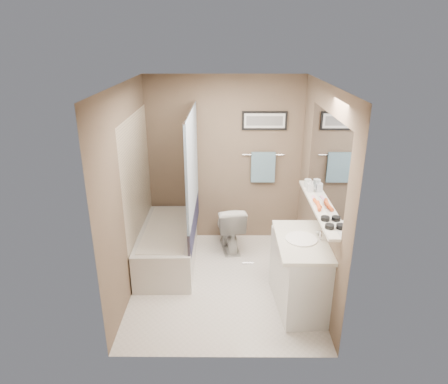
{
  "coord_description": "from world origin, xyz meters",
  "views": [
    {
      "loc": [
        0.03,
        -4.22,
        2.87
      ],
      "look_at": [
        0.0,
        0.15,
        1.15
      ],
      "focal_mm": 32.0,
      "sensor_mm": 36.0,
      "label": 1
    }
  ],
  "objects_px": {
    "vanity": "(300,275)",
    "hair_brush_front": "(319,206)",
    "candle_bowl_far": "(325,218)",
    "candle_bowl_near": "(329,226)",
    "bathtub": "(168,245)",
    "hair_brush_back": "(317,203)",
    "soap_bottle": "(310,185)",
    "glass_jar": "(308,183)",
    "toilet": "(229,227)"
  },
  "relations": [
    {
      "from": "bathtub",
      "to": "hair_brush_back",
      "type": "bearing_deg",
      "value": -20.77
    },
    {
      "from": "bathtub",
      "to": "candle_bowl_far",
      "type": "distance_m",
      "value": 2.24
    },
    {
      "from": "bathtub",
      "to": "candle_bowl_near",
      "type": "distance_m",
      "value": 2.33
    },
    {
      "from": "toilet",
      "to": "candle_bowl_near",
      "type": "height_order",
      "value": "candle_bowl_near"
    },
    {
      "from": "soap_bottle",
      "to": "candle_bowl_far",
      "type": "bearing_deg",
      "value": -90.0
    },
    {
      "from": "bathtub",
      "to": "hair_brush_back",
      "type": "relative_size",
      "value": 6.82
    },
    {
      "from": "vanity",
      "to": "hair_brush_back",
      "type": "height_order",
      "value": "hair_brush_back"
    },
    {
      "from": "toilet",
      "to": "soap_bottle",
      "type": "distance_m",
      "value": 1.42
    },
    {
      "from": "vanity",
      "to": "candle_bowl_near",
      "type": "height_order",
      "value": "candle_bowl_near"
    },
    {
      "from": "toilet",
      "to": "candle_bowl_near",
      "type": "relative_size",
      "value": 7.51
    },
    {
      "from": "candle_bowl_far",
      "to": "candle_bowl_near",
      "type": "bearing_deg",
      "value": -90.0
    },
    {
      "from": "toilet",
      "to": "hair_brush_back",
      "type": "xyz_separation_m",
      "value": [
        0.96,
        -1.02,
        0.8
      ]
    },
    {
      "from": "toilet",
      "to": "hair_brush_front",
      "type": "relative_size",
      "value": 3.07
    },
    {
      "from": "hair_brush_back",
      "to": "hair_brush_front",
      "type": "bearing_deg",
      "value": -90.0
    },
    {
      "from": "candle_bowl_near",
      "to": "hair_brush_front",
      "type": "relative_size",
      "value": 0.41
    },
    {
      "from": "candle_bowl_far",
      "to": "hair_brush_back",
      "type": "bearing_deg",
      "value": 90.0
    },
    {
      "from": "glass_jar",
      "to": "soap_bottle",
      "type": "relative_size",
      "value": 0.64
    },
    {
      "from": "hair_brush_front",
      "to": "soap_bottle",
      "type": "bearing_deg",
      "value": 90.0
    },
    {
      "from": "candle_bowl_far",
      "to": "bathtub",
      "type": "bearing_deg",
      "value": 150.31
    },
    {
      "from": "hair_brush_back",
      "to": "soap_bottle",
      "type": "relative_size",
      "value": 1.41
    },
    {
      "from": "toilet",
      "to": "hair_brush_back",
      "type": "height_order",
      "value": "hair_brush_back"
    },
    {
      "from": "bathtub",
      "to": "glass_jar",
      "type": "distance_m",
      "value": 2.01
    },
    {
      "from": "bathtub",
      "to": "candle_bowl_far",
      "type": "height_order",
      "value": "candle_bowl_far"
    },
    {
      "from": "bathtub",
      "to": "hair_brush_back",
      "type": "distance_m",
      "value": 2.09
    },
    {
      "from": "candle_bowl_far",
      "to": "glass_jar",
      "type": "bearing_deg",
      "value": 90.0
    },
    {
      "from": "bathtub",
      "to": "soap_bottle",
      "type": "distance_m",
      "value": 2.03
    },
    {
      "from": "hair_brush_front",
      "to": "bathtub",
      "type": "bearing_deg",
      "value": 158.47
    },
    {
      "from": "candle_bowl_near",
      "to": "candle_bowl_far",
      "type": "height_order",
      "value": "same"
    },
    {
      "from": "candle_bowl_near",
      "to": "hair_brush_front",
      "type": "height_order",
      "value": "hair_brush_front"
    },
    {
      "from": "hair_brush_front",
      "to": "candle_bowl_near",
      "type": "bearing_deg",
      "value": -90.0
    },
    {
      "from": "toilet",
      "to": "candle_bowl_far",
      "type": "xyz_separation_m",
      "value": [
        0.96,
        -1.41,
        0.8
      ]
    },
    {
      "from": "toilet",
      "to": "bathtub",
      "type": "bearing_deg",
      "value": 16.15
    },
    {
      "from": "vanity",
      "to": "hair_brush_back",
      "type": "relative_size",
      "value": 4.09
    },
    {
      "from": "toilet",
      "to": "candle_bowl_far",
      "type": "distance_m",
      "value": 1.89
    },
    {
      "from": "hair_brush_back",
      "to": "glass_jar",
      "type": "xyz_separation_m",
      "value": [
        0.0,
        0.57,
        0.03
      ]
    },
    {
      "from": "hair_brush_front",
      "to": "soap_bottle",
      "type": "xyz_separation_m",
      "value": [
        0.0,
        0.49,
        0.06
      ]
    },
    {
      "from": "hair_brush_back",
      "to": "soap_bottle",
      "type": "bearing_deg",
      "value": 90.0
    },
    {
      "from": "candle_bowl_near",
      "to": "hair_brush_front",
      "type": "bearing_deg",
      "value": 90.0
    },
    {
      "from": "bathtub",
      "to": "vanity",
      "type": "distance_m",
      "value": 1.85
    },
    {
      "from": "bathtub",
      "to": "soap_bottle",
      "type": "xyz_separation_m",
      "value": [
        1.79,
        -0.21,
        0.94
      ]
    },
    {
      "from": "candle_bowl_near",
      "to": "toilet",
      "type": "bearing_deg",
      "value": 121.14
    },
    {
      "from": "glass_jar",
      "to": "hair_brush_back",
      "type": "bearing_deg",
      "value": -90.0
    },
    {
      "from": "candle_bowl_far",
      "to": "hair_brush_front",
      "type": "height_order",
      "value": "hair_brush_front"
    },
    {
      "from": "toilet",
      "to": "glass_jar",
      "type": "height_order",
      "value": "glass_jar"
    },
    {
      "from": "hair_brush_back",
      "to": "glass_jar",
      "type": "height_order",
      "value": "glass_jar"
    },
    {
      "from": "vanity",
      "to": "hair_brush_front",
      "type": "xyz_separation_m",
      "value": [
        0.19,
        0.22,
        0.74
      ]
    },
    {
      "from": "candle_bowl_far",
      "to": "hair_brush_back",
      "type": "xyz_separation_m",
      "value": [
        0.0,
        0.39,
        0.0
      ]
    },
    {
      "from": "bathtub",
      "to": "soap_bottle",
      "type": "height_order",
      "value": "soap_bottle"
    },
    {
      "from": "toilet",
      "to": "soap_bottle",
      "type": "height_order",
      "value": "soap_bottle"
    },
    {
      "from": "candle_bowl_near",
      "to": "bathtub",
      "type": "bearing_deg",
      "value": 146.12
    }
  ]
}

